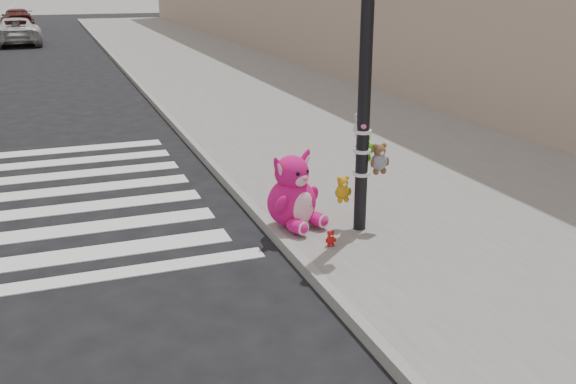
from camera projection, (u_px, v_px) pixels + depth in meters
name	position (u px, v px, depth m)	size (l,w,h in m)	color
ground	(194.00, 345.00, 6.00)	(120.00, 120.00, 0.00)	black
sidewalk_near	(302.00, 108.00, 16.52)	(7.00, 80.00, 0.14)	slate
curb_edge	(168.00, 118.00, 15.39)	(0.12, 80.00, 0.15)	gray
signal_pole	(365.00, 102.00, 7.91)	(0.68, 0.50, 4.00)	black
pink_bunny	(293.00, 196.00, 8.35)	(0.86, 0.92, 1.02)	#D71271
red_teddy	(331.00, 238.00, 7.83)	(0.14, 0.10, 0.20)	#B61512
car_white_near	(17.00, 31.00, 32.50)	(2.24, 4.85, 1.35)	silver
car_maroon_near	(17.00, 19.00, 42.76)	(1.83, 4.49, 1.30)	#4F1A16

